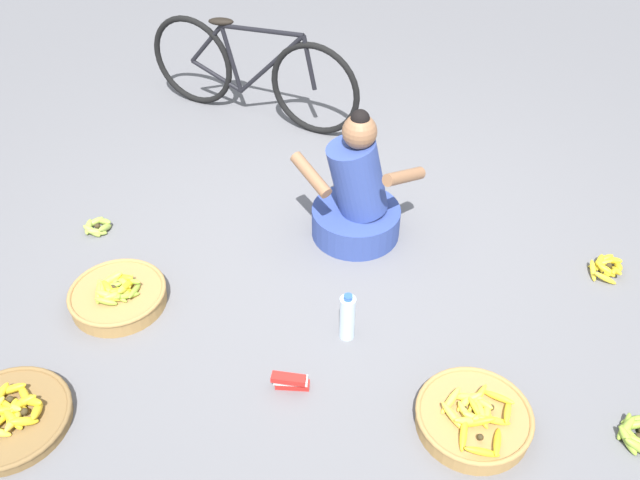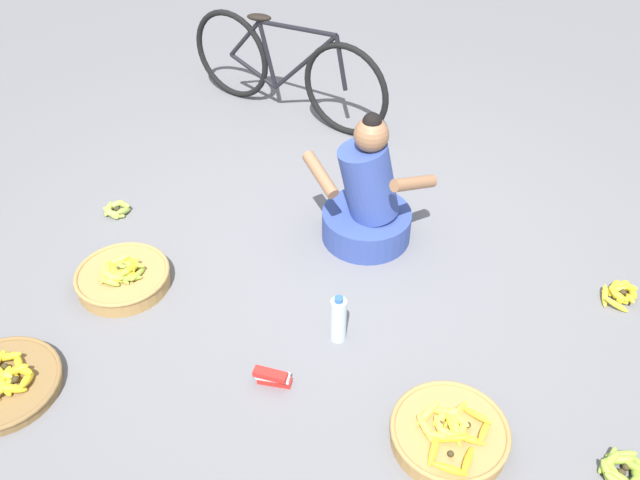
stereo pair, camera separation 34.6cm
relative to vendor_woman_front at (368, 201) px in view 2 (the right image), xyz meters
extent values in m
plane|color=slate|center=(-0.16, -0.30, -0.27)|extent=(10.00, 10.00, 0.00)
cylinder|color=#334793|center=(0.00, 0.00, -0.18)|extent=(0.52, 0.52, 0.18)
cylinder|color=#334793|center=(0.00, 0.00, 0.13)|extent=(0.39, 0.32, 0.48)
sphere|color=#8C6042|center=(0.00, 0.00, 0.43)|extent=(0.19, 0.19, 0.19)
sphere|color=black|center=(0.00, 0.00, 0.51)|extent=(0.10, 0.10, 0.10)
cylinder|color=#8C6042|center=(-0.25, -0.11, 0.22)|extent=(0.26, 0.27, 0.16)
cylinder|color=#8C6042|center=(0.25, -0.08, 0.22)|extent=(0.25, 0.28, 0.16)
torus|color=black|center=(-1.32, 1.48, 0.08)|extent=(0.66, 0.28, 0.68)
torus|color=black|center=(-0.37, 1.13, 0.08)|extent=(0.66, 0.28, 0.68)
cylinder|color=black|center=(-0.69, 1.25, 0.19)|extent=(0.53, 0.22, 0.55)
cylinder|color=black|center=(-0.99, 1.36, 0.16)|extent=(0.15, 0.08, 0.49)
cylinder|color=black|center=(-0.74, 1.27, 0.43)|extent=(0.62, 0.26, 0.08)
cylinder|color=black|center=(-1.13, 1.41, 0.00)|extent=(0.41, 0.18, 0.18)
cylinder|color=black|center=(-1.19, 1.43, 0.24)|extent=(0.31, 0.14, 0.35)
cylinder|color=black|center=(-0.40, 1.14, 0.26)|extent=(0.12, 0.07, 0.38)
ellipsoid|color=black|center=(-1.05, 1.38, 0.43)|extent=(0.18, 0.08, 0.05)
cylinder|color=#A87F47|center=(0.60, -1.29, -0.23)|extent=(0.51, 0.51, 0.08)
torus|color=#A87F47|center=(0.60, -1.29, -0.18)|extent=(0.52, 0.52, 0.02)
ellipsoid|color=yellow|center=(0.74, -1.28, -0.16)|extent=(0.06, 0.16, 0.07)
ellipsoid|color=yellow|center=(0.71, -1.21, -0.16)|extent=(0.15, 0.11, 0.06)
ellipsoid|color=yellow|center=(0.61, -1.23, -0.15)|extent=(0.11, 0.15, 0.08)
ellipsoid|color=yellow|center=(0.61, -1.30, -0.16)|extent=(0.11, 0.15, 0.07)
ellipsoid|color=yellow|center=(0.68, -1.34, -0.15)|extent=(0.16, 0.04, 0.07)
sphere|color=#382D19|center=(0.67, -1.27, -0.16)|extent=(0.03, 0.03, 0.03)
ellipsoid|color=yellow|center=(0.65, -1.29, -0.16)|extent=(0.05, 0.12, 0.06)
ellipsoid|color=yellow|center=(0.63, -1.24, -0.16)|extent=(0.11, 0.10, 0.05)
ellipsoid|color=yellow|center=(0.59, -1.23, -0.15)|extent=(0.12, 0.07, 0.08)
ellipsoid|color=yellow|center=(0.56, -1.25, -0.16)|extent=(0.10, 0.11, 0.06)
ellipsoid|color=yellow|center=(0.56, -1.30, -0.16)|extent=(0.08, 0.12, 0.05)
ellipsoid|color=yellow|center=(0.59, -1.33, -0.15)|extent=(0.12, 0.05, 0.07)
ellipsoid|color=yellow|center=(0.63, -1.33, -0.15)|extent=(0.12, 0.09, 0.07)
sphere|color=#382D19|center=(0.60, -1.28, -0.16)|extent=(0.03, 0.03, 0.03)
ellipsoid|color=yellow|center=(0.62, -1.28, -0.16)|extent=(0.06, 0.16, 0.07)
ellipsoid|color=yellow|center=(0.56, -1.22, -0.16)|extent=(0.16, 0.06, 0.06)
ellipsoid|color=yellow|center=(0.50, -1.25, -0.15)|extent=(0.11, 0.14, 0.08)
ellipsoid|color=yellow|center=(0.50, -1.33, -0.15)|extent=(0.12, 0.14, 0.07)
ellipsoid|color=yellow|center=(0.57, -1.35, -0.15)|extent=(0.15, 0.07, 0.08)
sphere|color=#382D19|center=(0.55, -1.29, -0.16)|extent=(0.03, 0.03, 0.03)
ellipsoid|color=gold|center=(0.68, -1.44, -0.16)|extent=(0.06, 0.16, 0.06)
ellipsoid|color=gold|center=(0.61, -1.36, -0.15)|extent=(0.16, 0.05, 0.08)
ellipsoid|color=gold|center=(0.54, -1.42, -0.16)|extent=(0.05, 0.16, 0.07)
ellipsoid|color=gold|center=(0.62, -1.50, -0.16)|extent=(0.16, 0.03, 0.07)
sphere|color=#382D19|center=(0.61, -1.43, -0.16)|extent=(0.03, 0.03, 0.03)
cylinder|color=brown|center=(-1.45, -1.49, -0.24)|extent=(0.55, 0.55, 0.05)
torus|color=brown|center=(-1.45, -1.49, -0.22)|extent=(0.56, 0.56, 0.02)
ellipsoid|color=gold|center=(-1.32, -1.47, -0.19)|extent=(0.06, 0.13, 0.07)
ellipsoid|color=gold|center=(-1.35, -1.43, -0.18)|extent=(0.13, 0.08, 0.08)
ellipsoid|color=gold|center=(-1.39, -1.43, -0.19)|extent=(0.13, 0.09, 0.07)
ellipsoid|color=gold|center=(-1.42, -1.48, -0.19)|extent=(0.05, 0.13, 0.07)
ellipsoid|color=gold|center=(-1.40, -1.53, -0.19)|extent=(0.13, 0.10, 0.07)
ellipsoid|color=gold|center=(-1.35, -1.53, -0.18)|extent=(0.13, 0.09, 0.08)
sphere|color=#382D19|center=(-1.37, -1.48, -0.19)|extent=(0.03, 0.03, 0.03)
ellipsoid|color=gold|center=(-1.40, -1.44, -0.19)|extent=(0.07, 0.14, 0.07)
ellipsoid|color=gold|center=(-1.42, -1.38, -0.19)|extent=(0.12, 0.13, 0.06)
ellipsoid|color=gold|center=(-1.48, -1.37, -0.19)|extent=(0.14, 0.08, 0.07)
ellipsoid|color=gold|center=(-1.43, -1.48, -0.18)|extent=(0.14, 0.10, 0.08)
sphere|color=#382D19|center=(-1.46, -1.42, -0.19)|extent=(0.03, 0.03, 0.03)
ellipsoid|color=yellow|center=(-1.39, -1.53, -0.19)|extent=(0.04, 0.15, 0.07)
ellipsoid|color=yellow|center=(-1.44, -1.47, -0.18)|extent=(0.15, 0.08, 0.08)
cylinder|color=#A87F47|center=(-1.21, -0.71, -0.22)|extent=(0.50, 0.50, 0.09)
torus|color=#A87F47|center=(-1.21, -0.71, -0.18)|extent=(0.51, 0.51, 0.02)
ellipsoid|color=#8CAD38|center=(-1.11, -0.72, -0.16)|extent=(0.05, 0.14, 0.05)
ellipsoid|color=#8CAD38|center=(-1.15, -0.66, -0.15)|extent=(0.14, 0.07, 0.06)
ellipsoid|color=#8CAD38|center=(-1.20, -0.66, -0.15)|extent=(0.13, 0.09, 0.07)
ellipsoid|color=#8CAD38|center=(-1.23, -0.70, -0.15)|extent=(0.05, 0.14, 0.06)
ellipsoid|color=#8CAD38|center=(-1.19, -0.77, -0.15)|extent=(0.14, 0.07, 0.07)
ellipsoid|color=#8CAD38|center=(-1.13, -0.76, -0.16)|extent=(0.13, 0.10, 0.06)
sphere|color=#382D19|center=(-1.17, -0.71, -0.15)|extent=(0.03, 0.03, 0.03)
ellipsoid|color=gold|center=(-1.15, -0.69, -0.14)|extent=(0.05, 0.13, 0.09)
ellipsoid|color=gold|center=(-1.19, -0.64, -0.15)|extent=(0.13, 0.07, 0.07)
ellipsoid|color=gold|center=(-1.25, -0.66, -0.15)|extent=(0.10, 0.12, 0.06)
ellipsoid|color=gold|center=(-1.24, -0.73, -0.15)|extent=(0.12, 0.11, 0.08)
ellipsoid|color=gold|center=(-1.18, -0.74, -0.15)|extent=(0.13, 0.10, 0.07)
sphere|color=#382D19|center=(-1.20, -0.69, -0.15)|extent=(0.04, 0.04, 0.04)
ellipsoid|color=yellow|center=(-1.16, -0.72, -0.14)|extent=(0.05, 0.14, 0.09)
ellipsoid|color=yellow|center=(-1.18, -0.67, -0.15)|extent=(0.13, 0.12, 0.06)
ellipsoid|color=yellow|center=(-1.25, -0.66, -0.14)|extent=(0.14, 0.10, 0.09)
ellipsoid|color=yellow|center=(-1.27, -0.68, -0.15)|extent=(0.12, 0.14, 0.07)
ellipsoid|color=yellow|center=(-1.27, -0.74, -0.15)|extent=(0.10, 0.14, 0.08)
ellipsoid|color=yellow|center=(-1.23, -0.78, -0.15)|extent=(0.14, 0.05, 0.07)
ellipsoid|color=yellow|center=(-1.18, -0.77, -0.15)|extent=(0.14, 0.12, 0.07)
sphere|color=#382D19|center=(-1.22, -0.72, -0.15)|extent=(0.04, 0.04, 0.04)
ellipsoid|color=#8CAD38|center=(-1.17, -0.75, -0.15)|extent=(0.06, 0.13, 0.07)
ellipsoid|color=#8CAD38|center=(-1.24, -0.71, -0.15)|extent=(0.13, 0.05, 0.07)
ellipsoid|color=#8CAD38|center=(-1.28, -0.77, -0.15)|extent=(0.05, 0.13, 0.08)
ellipsoid|color=#8CAD38|center=(-1.23, -0.81, -0.15)|extent=(0.12, 0.04, 0.06)
sphere|color=#382D19|center=(-1.23, -0.76, -0.15)|extent=(0.03, 0.03, 0.03)
ellipsoid|color=#8CAD38|center=(1.39, -1.23, -0.24)|extent=(0.11, 0.13, 0.07)
ellipsoid|color=#8CAD38|center=(1.33, -1.21, -0.24)|extent=(0.14, 0.06, 0.06)
ellipsoid|color=#8CAD38|center=(1.28, -1.25, -0.24)|extent=(0.07, 0.14, 0.07)
ellipsoid|color=#8CAD38|center=(1.29, -1.30, -0.24)|extent=(0.11, 0.13, 0.06)
ellipsoid|color=#8CAD38|center=(1.31, -1.32, -0.24)|extent=(0.14, 0.09, 0.06)
ellipsoid|color=#8CAD38|center=(1.38, -1.30, -0.24)|extent=(0.12, 0.13, 0.07)
sphere|color=#382D19|center=(1.34, -1.26, -0.24)|extent=(0.03, 0.03, 0.03)
ellipsoid|color=#8CAD38|center=(1.38, -1.30, -0.23)|extent=(0.04, 0.14, 0.08)
ellipsoid|color=#8CAD38|center=(1.36, -1.25, -0.23)|extent=(0.13, 0.12, 0.09)
ellipsoid|color=#8CAD38|center=(1.31, -1.24, -0.24)|extent=(0.14, 0.05, 0.08)
ellipsoid|color=#8CAD38|center=(1.27, -1.26, -0.24)|extent=(0.12, 0.13, 0.08)
ellipsoid|color=#8CAD38|center=(1.26, -1.32, -0.23)|extent=(0.10, 0.14, 0.08)
sphere|color=#382D19|center=(1.32, -1.30, -0.24)|extent=(0.03, 0.03, 0.03)
ellipsoid|color=#9EB747|center=(-1.49, -0.14, -0.23)|extent=(0.06, 0.13, 0.08)
ellipsoid|color=#9EB747|center=(-1.51, -0.08, -0.24)|extent=(0.13, 0.10, 0.07)
ellipsoid|color=#9EB747|center=(-1.57, -0.09, -0.24)|extent=(0.12, 0.11, 0.06)
ellipsoid|color=#9EB747|center=(-1.59, -0.13, -0.24)|extent=(0.05, 0.13, 0.06)
ellipsoid|color=#9EB747|center=(-1.55, -0.18, -0.23)|extent=(0.13, 0.07, 0.09)
ellipsoid|color=#9EB747|center=(-1.52, -0.18, -0.24)|extent=(0.13, 0.07, 0.07)
sphere|color=#382D19|center=(-1.54, -0.13, -0.24)|extent=(0.04, 0.04, 0.04)
ellipsoid|color=yellow|center=(1.46, -0.22, -0.23)|extent=(0.04, 0.14, 0.09)
ellipsoid|color=yellow|center=(1.39, -0.16, -0.24)|extent=(0.14, 0.05, 0.07)
ellipsoid|color=yellow|center=(1.34, -0.22, -0.24)|extent=(0.03, 0.14, 0.07)
ellipsoid|color=yellow|center=(1.39, -0.28, -0.24)|extent=(0.14, 0.05, 0.08)
sphere|color=#382D19|center=(1.40, -0.22, -0.24)|extent=(0.03, 0.03, 0.03)
ellipsoid|color=gold|center=(1.48, -0.18, -0.23)|extent=(0.05, 0.12, 0.08)
ellipsoid|color=gold|center=(1.46, -0.13, -0.23)|extent=(0.12, 0.10, 0.08)
ellipsoid|color=gold|center=(1.41, -0.13, -0.23)|extent=(0.12, 0.08, 0.08)
ellipsoid|color=gold|center=(1.38, -0.16, -0.24)|extent=(0.08, 0.12, 0.08)
ellipsoid|color=gold|center=(1.39, -0.21, -0.23)|extent=(0.11, 0.12, 0.08)
ellipsoid|color=gold|center=(1.41, -0.22, -0.23)|extent=(0.12, 0.09, 0.08)
ellipsoid|color=gold|center=(1.47, -0.21, -0.24)|extent=(0.11, 0.11, 0.07)
sphere|color=#382D19|center=(1.43, -0.17, -0.24)|extent=(0.04, 0.04, 0.04)
cylinder|color=silver|center=(0.01, -0.82, -0.14)|extent=(0.08, 0.08, 0.26)
cylinder|color=#2D59B7|center=(0.01, -0.82, 0.01)|extent=(0.04, 0.04, 0.02)
cube|color=red|center=(-0.22, -1.16, -0.25)|extent=(0.16, 0.06, 0.03)
cube|color=white|center=(-0.23, -1.16, -0.22)|extent=(0.16, 0.06, 0.03)
cube|color=red|center=(-0.24, -1.18, -0.19)|extent=(0.16, 0.06, 0.03)
camera|label=1|loc=(0.11, -3.13, 2.32)|focal=38.15mm
camera|label=2|loc=(0.45, -3.08, 2.32)|focal=38.15mm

